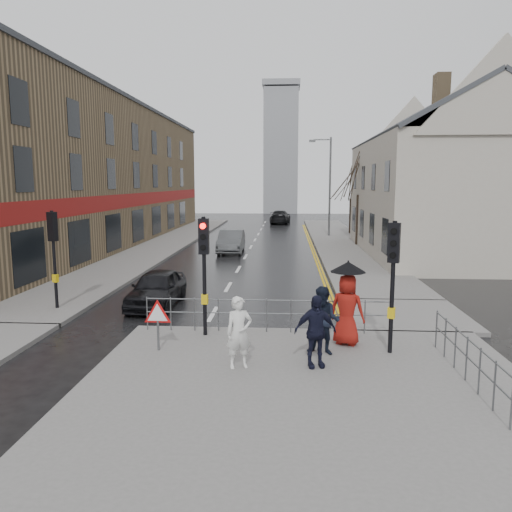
# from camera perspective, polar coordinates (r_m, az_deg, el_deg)

# --- Properties ---
(ground) EXTENTS (120.00, 120.00, 0.00)m
(ground) POSITION_cam_1_polar(r_m,az_deg,el_deg) (14.49, -6.73, -9.67)
(ground) COLOR black
(ground) RESTS_ON ground
(near_pavement) EXTENTS (10.00, 9.00, 0.14)m
(near_pavement) POSITION_cam_1_polar(r_m,az_deg,el_deg) (10.98, 5.97, -15.32)
(near_pavement) COLOR #605E5B
(near_pavement) RESTS_ON ground
(left_pavement) EXTENTS (4.00, 44.00, 0.14)m
(left_pavement) POSITION_cam_1_polar(r_m,az_deg,el_deg) (37.90, -10.22, 1.56)
(left_pavement) COLOR #605E5B
(left_pavement) RESTS_ON ground
(right_pavement) EXTENTS (4.00, 40.00, 0.14)m
(right_pavement) POSITION_cam_1_polar(r_m,az_deg,el_deg) (39.00, 9.41, 1.77)
(right_pavement) COLOR #605E5B
(right_pavement) RESTS_ON ground
(pavement_bridge_right) EXTENTS (4.00, 4.20, 0.14)m
(pavement_bridge_right) POSITION_cam_1_polar(r_m,az_deg,el_deg) (17.58, 16.64, -6.50)
(pavement_bridge_right) COLOR #605E5B
(pavement_bridge_right) RESTS_ON ground
(building_left_terrace) EXTENTS (8.00, 42.00, 10.00)m
(building_left_terrace) POSITION_cam_1_polar(r_m,az_deg,el_deg) (38.41, -18.86, 8.71)
(building_left_terrace) COLOR olive
(building_left_terrace) RESTS_ON ground
(building_right_cream) EXTENTS (9.00, 16.40, 10.10)m
(building_right_cream) POSITION_cam_1_polar(r_m,az_deg,el_deg) (32.94, 20.53, 8.37)
(building_right_cream) COLOR #B7AF9F
(building_right_cream) RESTS_ON ground
(church_tower) EXTENTS (5.00, 5.00, 18.00)m
(church_tower) POSITION_cam_1_polar(r_m,az_deg,el_deg) (75.69, 2.86, 11.78)
(church_tower) COLOR gray
(church_tower) RESTS_ON ground
(traffic_signal_near_left) EXTENTS (0.28, 0.27, 3.40)m
(traffic_signal_near_left) POSITION_cam_1_polar(r_m,az_deg,el_deg) (14.09, -5.96, 0.10)
(traffic_signal_near_left) COLOR black
(traffic_signal_near_left) RESTS_ON near_pavement
(traffic_signal_near_right) EXTENTS (0.34, 0.33, 3.40)m
(traffic_signal_near_right) POSITION_cam_1_polar(r_m,az_deg,el_deg) (12.98, 15.42, -0.86)
(traffic_signal_near_right) COLOR black
(traffic_signal_near_right) RESTS_ON near_pavement
(traffic_signal_far_left) EXTENTS (0.34, 0.33, 3.40)m
(traffic_signal_far_left) POSITION_cam_1_polar(r_m,az_deg,el_deg) (18.51, -22.15, 1.50)
(traffic_signal_far_left) COLOR black
(traffic_signal_far_left) RESTS_ON left_pavement
(guard_railing_front) EXTENTS (7.14, 0.04, 1.00)m
(guard_railing_front) POSITION_cam_1_polar(r_m,az_deg,el_deg) (14.61, 1.22, -5.95)
(guard_railing_front) COLOR #595B5E
(guard_railing_front) RESTS_ON near_pavement
(guard_railing_side) EXTENTS (0.04, 4.54, 1.00)m
(guard_railing_side) POSITION_cam_1_polar(r_m,az_deg,el_deg) (12.07, 22.98, -9.82)
(guard_railing_side) COLOR #595B5E
(guard_railing_side) RESTS_ON near_pavement
(warning_sign) EXTENTS (0.80, 0.07, 1.35)m
(warning_sign) POSITION_cam_1_polar(r_m,az_deg,el_deg) (13.24, -11.18, -6.82)
(warning_sign) COLOR #595B5E
(warning_sign) RESTS_ON near_pavement
(street_lamp) EXTENTS (1.83, 0.25, 8.00)m
(street_lamp) POSITION_cam_1_polar(r_m,az_deg,el_deg) (41.68, 8.21, 8.60)
(street_lamp) COLOR #595B5E
(street_lamp) RESTS_ON right_pavement
(tree_near) EXTENTS (2.40, 2.40, 6.58)m
(tree_near) POSITION_cam_1_polar(r_m,az_deg,el_deg) (35.90, 11.70, 9.25)
(tree_near) COLOR #31241B
(tree_near) RESTS_ON right_pavement
(tree_far) EXTENTS (2.40, 2.40, 5.64)m
(tree_far) POSITION_cam_1_polar(r_m,az_deg,el_deg) (43.89, 10.86, 8.15)
(tree_far) COLOR #31241B
(tree_far) RESTS_ON right_pavement
(pedestrian_a) EXTENTS (0.72, 0.59, 1.71)m
(pedestrian_a) POSITION_cam_1_polar(r_m,az_deg,el_deg) (11.84, -1.94, -8.72)
(pedestrian_a) COLOR silver
(pedestrian_a) RESTS_ON near_pavement
(pedestrian_b) EXTENTS (0.99, 0.86, 1.75)m
(pedestrian_b) POSITION_cam_1_polar(r_m,az_deg,el_deg) (12.85, 7.73, -7.33)
(pedestrian_b) COLOR black
(pedestrian_b) RESTS_ON near_pavement
(pedestrian_with_umbrella) EXTENTS (1.11, 0.96, 2.27)m
(pedestrian_with_umbrella) POSITION_cam_1_polar(r_m,az_deg,el_deg) (13.63, 10.39, -5.14)
(pedestrian_with_umbrella) COLOR maroon
(pedestrian_with_umbrella) RESTS_ON near_pavement
(pedestrian_d) EXTENTS (1.09, 0.66, 1.74)m
(pedestrian_d) POSITION_cam_1_polar(r_m,az_deg,el_deg) (11.97, 6.78, -8.52)
(pedestrian_d) COLOR black
(pedestrian_d) RESTS_ON near_pavement
(car_parked) EXTENTS (1.67, 3.92, 1.32)m
(car_parked) POSITION_cam_1_polar(r_m,az_deg,el_deg) (18.57, -11.26, -3.64)
(car_parked) COLOR black
(car_parked) RESTS_ON ground
(car_mid) EXTENTS (1.59, 4.39, 1.44)m
(car_mid) POSITION_cam_1_polar(r_m,az_deg,el_deg) (32.27, -2.85, 1.68)
(car_mid) COLOR #444649
(car_mid) RESTS_ON ground
(car_far) EXTENTS (2.38, 5.14, 1.45)m
(car_far) POSITION_cam_1_polar(r_m,az_deg,el_deg) (55.49, 2.79, 4.48)
(car_far) COLOR black
(car_far) RESTS_ON ground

